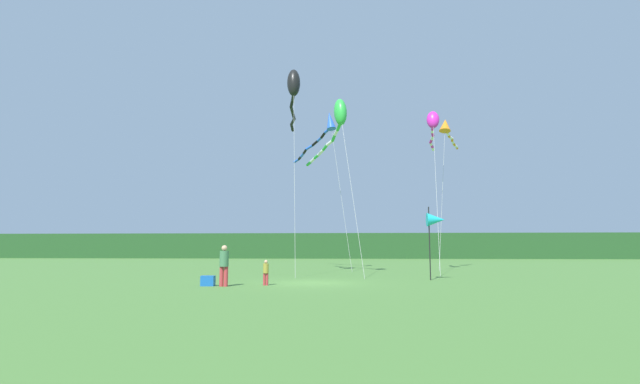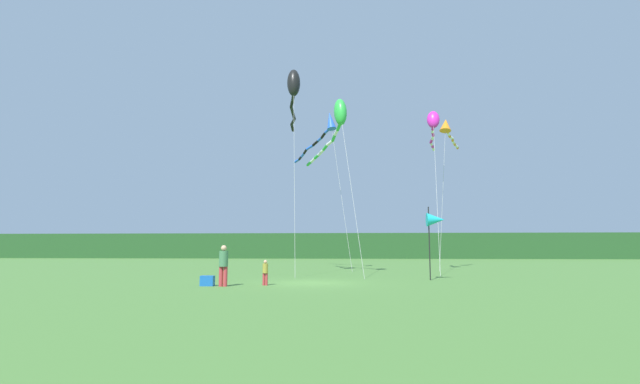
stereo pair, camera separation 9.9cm
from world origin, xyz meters
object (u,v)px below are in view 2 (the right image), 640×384
kite_magenta (433,123)px  kite_orange (447,128)px  kite_black (294,88)px  kite_green (337,119)px  banner_flag_pole (435,220)px  cooler_box (207,281)px  kite_blue (325,129)px  person_adult (223,263)px  person_child (265,271)px

kite_magenta → kite_orange: 3.73m
kite_black → kite_green: bearing=4.2°
kite_magenta → banner_flag_pole: bearing=-100.4°
cooler_box → kite_magenta: size_ratio=0.05×
kite_blue → kite_black: kite_black is taller
kite_magenta → kite_blue: size_ratio=0.94×
person_adult → cooler_box: (-0.73, 0.16, -0.75)m
banner_flag_pole → kite_orange: (3.10, 11.41, 7.86)m
kite_magenta → kite_green: 7.71m
person_adult → kite_blue: bearing=77.1°
person_child → kite_green: size_ratio=0.10×
kite_blue → cooler_box: bearing=-105.7°
kite_orange → kite_blue: size_ratio=0.97×
banner_flag_pole → kite_orange: size_ratio=0.32×
person_child → kite_blue: (1.73, 14.21, 10.14)m
cooler_box → kite_magenta: kite_magenta is taller
person_adult → kite_black: bearing=77.5°
cooler_box → kite_green: bearing=57.4°
kite_green → kite_black: kite_black is taller
person_adult → cooler_box: bearing=167.9°
person_adult → banner_flag_pole: 10.87m
person_adult → kite_black: size_ratio=0.14×
person_adult → kite_magenta: bearing=47.9°
kite_black → person_child: bearing=-91.1°
banner_flag_pole → kite_green: size_ratio=0.34×
cooler_box → kite_green: kite_green is taller
kite_blue → kite_green: bearing=-79.3°
kite_black → banner_flag_pole: bearing=-26.7°
person_adult → cooler_box: size_ratio=3.03×
person_child → kite_orange: 21.40m
person_adult → person_child: size_ratio=1.58×
kite_green → kite_orange: bearing=41.2°
banner_flag_pole → kite_black: size_ratio=0.29×
kite_magenta → kite_orange: size_ratio=0.97×
kite_orange → kite_black: bearing=-146.0°
cooler_box → banner_flag_pole: 11.63m
kite_black → kite_magenta: bearing=23.6°
person_child → kite_black: bearing=88.9°
cooler_box → person_adult: bearing=-12.1°
kite_green → kite_black: size_ratio=0.85×
banner_flag_pole → kite_magenta: (1.48, 8.08, 7.33)m
person_child → kite_black: size_ratio=0.09×
kite_magenta → kite_black: kite_black is taller
kite_blue → person_child: bearing=-96.9°
banner_flag_pole → cooler_box: bearing=-158.2°
person_child → kite_green: bearing=69.6°
kite_green → kite_blue: kite_blue is taller
kite_magenta → kite_green: kite_magenta is taller
cooler_box → kite_green: (5.35, 8.37, 9.47)m
kite_magenta → kite_green: size_ratio=1.03×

